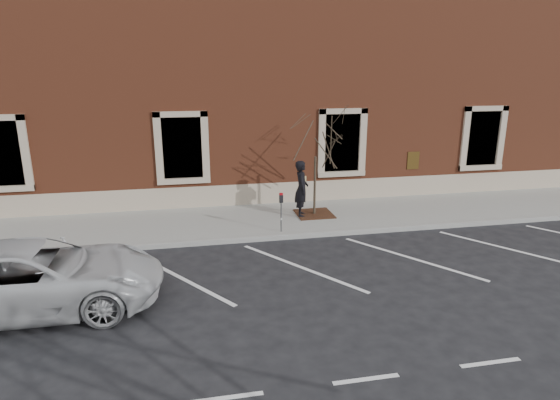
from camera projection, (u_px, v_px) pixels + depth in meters
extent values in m
plane|color=#28282B|center=(284.00, 239.00, 14.67)|extent=(120.00, 120.00, 0.00)
cube|color=gray|center=(274.00, 219.00, 16.30)|extent=(40.00, 3.50, 0.15)
cube|color=#9E9E99|center=(284.00, 237.00, 14.60)|extent=(40.00, 0.12, 0.15)
cube|color=brown|center=(249.00, 95.00, 20.88)|extent=(40.00, 8.50, 8.00)
cube|color=tan|center=(265.00, 193.00, 17.85)|extent=(40.00, 0.06, 0.80)
cube|color=black|center=(1.00, 153.00, 15.76)|extent=(1.40, 0.30, 2.20)
cube|color=tan|center=(5.00, 189.00, 15.93)|extent=(1.90, 0.20, 0.20)
cube|color=black|center=(182.00, 147.00, 16.89)|extent=(1.40, 0.30, 2.20)
cube|color=tan|center=(184.00, 181.00, 17.06)|extent=(1.90, 0.20, 0.20)
cube|color=black|center=(341.00, 142.00, 18.02)|extent=(1.40, 0.30, 2.20)
cube|color=tan|center=(341.00, 174.00, 18.19)|extent=(1.90, 0.20, 0.20)
cube|color=black|center=(481.00, 138.00, 19.15)|extent=(1.40, 0.30, 2.20)
cube|color=tan|center=(480.00, 167.00, 19.32)|extent=(1.90, 0.20, 0.20)
imported|color=black|center=(301.00, 189.00, 16.19)|extent=(0.60, 0.79, 1.97)
cylinder|color=#595B60|center=(281.00, 217.00, 14.75)|extent=(0.04, 0.04, 0.96)
cube|color=black|center=(281.00, 199.00, 14.58)|extent=(0.12, 0.09, 0.25)
cube|color=red|center=(281.00, 194.00, 14.54)|extent=(0.11, 0.08, 0.06)
cube|color=white|center=(281.00, 219.00, 14.72)|extent=(0.05, 0.00, 0.07)
cube|color=#482617|center=(314.00, 214.00, 16.62)|extent=(1.27, 1.27, 0.03)
cylinder|color=#423328|center=(315.00, 186.00, 16.34)|extent=(0.08, 0.08, 2.08)
imported|color=silver|center=(34.00, 277.00, 10.24)|extent=(5.52, 2.58, 1.53)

